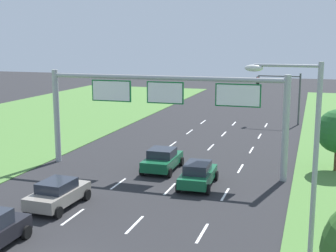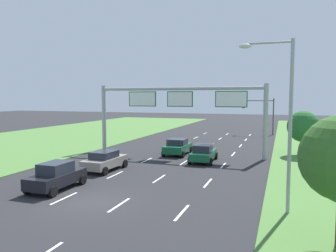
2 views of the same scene
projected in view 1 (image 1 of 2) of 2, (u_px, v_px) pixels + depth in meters
lane_dashes_inner_left at (98, 199)px, 27.45m from camera, size 0.14×56.40×0.01m
lane_dashes_inner_right at (154, 205)px, 26.42m from camera, size 0.14×56.40×0.01m
lane_dashes_slip at (215, 212)px, 25.38m from camera, size 0.14×56.40×0.01m
car_near_red at (198, 174)px, 29.63m from camera, size 2.19×4.22×1.57m
car_lead_silver at (58, 193)px, 25.99m from camera, size 2.29×4.16×1.53m
car_mid_lane at (162, 159)px, 33.22m from camera, size 2.25×4.27×1.59m
sign_gantry at (165, 102)px, 32.43m from camera, size 17.24×0.44×7.00m
traffic_light_mast at (281, 89)px, 50.87m from camera, size 4.76×0.49×5.60m
street_lamp at (304, 161)px, 16.12m from camera, size 2.61×0.32×8.50m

